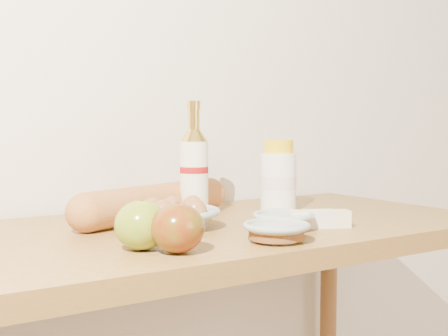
{
  "coord_description": "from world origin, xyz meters",
  "views": [
    {
      "loc": [
        -0.61,
        0.17,
        1.1
      ],
      "look_at": [
        0.0,
        1.15,
        1.02
      ],
      "focal_mm": 45.0,
      "sensor_mm": 36.0,
      "label": 1
    }
  ],
  "objects_px": {
    "cream_bottle": "(278,178)",
    "egg_bowl": "(176,216)",
    "table": "(217,281)",
    "baguette": "(156,202)",
    "bourbon_bottle": "(194,171)"
  },
  "relations": [
    {
      "from": "baguette",
      "to": "table",
      "type": "bearing_deg",
      "value": -75.29
    },
    {
      "from": "table",
      "to": "egg_bowl",
      "type": "relative_size",
      "value": 5.9
    },
    {
      "from": "egg_bowl",
      "to": "baguette",
      "type": "relative_size",
      "value": 0.44
    },
    {
      "from": "table",
      "to": "bourbon_bottle",
      "type": "height_order",
      "value": "bourbon_bottle"
    },
    {
      "from": "baguette",
      "to": "cream_bottle",
      "type": "bearing_deg",
      "value": -28.75
    },
    {
      "from": "cream_bottle",
      "to": "egg_bowl",
      "type": "height_order",
      "value": "cream_bottle"
    },
    {
      "from": "cream_bottle",
      "to": "egg_bowl",
      "type": "distance_m",
      "value": 0.34
    },
    {
      "from": "cream_bottle",
      "to": "egg_bowl",
      "type": "bearing_deg",
      "value": -143.41
    },
    {
      "from": "table",
      "to": "egg_bowl",
      "type": "height_order",
      "value": "egg_bowl"
    },
    {
      "from": "bourbon_bottle",
      "to": "egg_bowl",
      "type": "height_order",
      "value": "bourbon_bottle"
    },
    {
      "from": "cream_bottle",
      "to": "egg_bowl",
      "type": "xyz_separation_m",
      "value": [
        -0.32,
        -0.08,
        -0.05
      ]
    },
    {
      "from": "table",
      "to": "baguette",
      "type": "bearing_deg",
      "value": 126.88
    },
    {
      "from": "cream_bottle",
      "to": "baguette",
      "type": "bearing_deg",
      "value": -164.55
    },
    {
      "from": "bourbon_bottle",
      "to": "cream_bottle",
      "type": "bearing_deg",
      "value": -14.97
    },
    {
      "from": "cream_bottle",
      "to": "baguette",
      "type": "xyz_separation_m",
      "value": [
        -0.31,
        0.04,
        -0.04
      ]
    }
  ]
}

